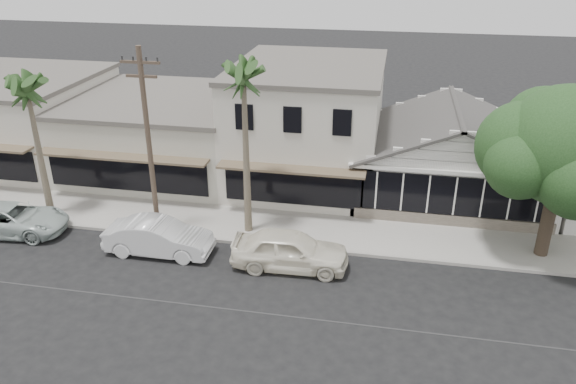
% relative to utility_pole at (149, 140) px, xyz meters
% --- Properties ---
extents(ground, '(140.00, 140.00, 0.00)m').
position_rel_utility_pole_xyz_m(ground, '(9.00, -5.20, -4.79)').
color(ground, black).
rests_on(ground, ground).
extents(sidewalk_north, '(90.00, 3.50, 0.15)m').
position_rel_utility_pole_xyz_m(sidewalk_north, '(1.00, 1.55, -4.71)').
color(sidewalk_north, '#9E9991').
rests_on(sidewalk_north, ground).
extents(corner_shop, '(10.40, 8.60, 5.10)m').
position_rel_utility_pole_xyz_m(corner_shop, '(14.00, 7.27, -2.17)').
color(corner_shop, white).
rests_on(corner_shop, ground).
extents(row_building_near, '(8.00, 10.00, 6.50)m').
position_rel_utility_pole_xyz_m(row_building_near, '(6.00, 8.30, -1.54)').
color(row_building_near, beige).
rests_on(row_building_near, ground).
extents(row_building_midnear, '(10.00, 10.00, 4.20)m').
position_rel_utility_pole_xyz_m(row_building_midnear, '(-3.00, 8.30, -2.69)').
color(row_building_midnear, '#B1AE9F').
rests_on(row_building_midnear, ground).
extents(row_building_midfar, '(11.00, 10.00, 5.00)m').
position_rel_utility_pole_xyz_m(row_building_midfar, '(-13.50, 8.30, -2.29)').
color(row_building_midfar, beige).
rests_on(row_building_midfar, ground).
extents(utility_pole, '(1.80, 0.24, 9.00)m').
position_rel_utility_pole_xyz_m(utility_pole, '(0.00, 0.00, 0.00)').
color(utility_pole, brown).
rests_on(utility_pole, ground).
extents(car_0, '(5.13, 2.23, 1.72)m').
position_rel_utility_pole_xyz_m(car_0, '(6.83, -1.75, -3.93)').
color(car_0, white).
rests_on(car_0, ground).
extents(car_1, '(4.88, 1.73, 1.60)m').
position_rel_utility_pole_xyz_m(car_1, '(0.79, -1.70, -3.99)').
color(car_1, white).
rests_on(car_1, ground).
extents(car_2, '(5.43, 2.89, 1.45)m').
position_rel_utility_pole_xyz_m(car_2, '(-6.92, -1.22, -4.06)').
color(car_2, '#B4C2BD').
rests_on(car_2, ground).
extents(shade_tree, '(7.07, 6.39, 7.85)m').
position_rel_utility_pole_xyz_m(shade_tree, '(17.72, 1.48, 0.38)').
color(shade_tree, '#423428').
rests_on(shade_tree, ground).
extents(palm_east, '(2.72, 2.72, 8.81)m').
position_rel_utility_pole_xyz_m(palm_east, '(4.28, 0.92, 2.79)').
color(palm_east, '#726651').
rests_on(palm_east, ground).
extents(palm_mid, '(2.74, 2.74, 7.80)m').
position_rel_utility_pole_xyz_m(palm_mid, '(-6.19, 0.75, 1.87)').
color(palm_mid, '#726651').
rests_on(palm_mid, ground).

